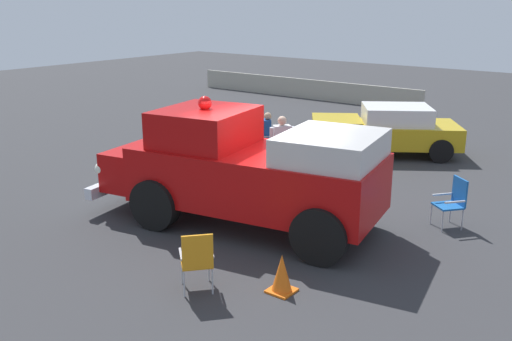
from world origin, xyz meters
name	(u,v)px	position (x,y,z in m)	size (l,w,h in m)	color
ground_plane	(271,224)	(0.00, 0.00, 0.00)	(60.00, 60.00, 0.00)	#333335
vintage_fire_truck	(246,169)	(0.37, 0.37, 1.20)	(6.24, 3.28, 2.59)	black
classic_hot_rod	(384,130)	(0.63, -6.55, 0.75)	(4.65, 3.96, 1.46)	black
lawn_chair_near_truck	(266,136)	(3.33, -4.32, 0.59)	(0.69, 0.69, 1.02)	#B7BABF
lawn_chair_by_car	(197,258)	(-0.79, 3.04, 0.59)	(0.69, 0.69, 1.02)	#B7BABF
lawn_chair_spare	(454,199)	(-3.00, -2.11, 0.59)	(0.69, 0.69, 1.02)	#B7BABF
spectator_seated	(270,132)	(3.23, -4.40, 0.70)	(0.65, 0.63, 1.29)	#383842
spectator_standing	(282,144)	(1.52, -2.54, 0.96)	(0.49, 0.56, 1.68)	#2D334C
traffic_cone	(282,274)	(-1.83, 2.23, 0.31)	(0.40, 0.40, 0.64)	orange
background_fence	(302,88)	(8.20, -13.77, 0.45)	(11.89, 0.12, 0.90)	#A8A393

